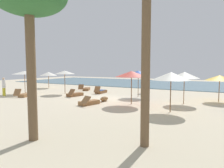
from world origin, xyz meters
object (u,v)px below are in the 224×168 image
(umbrella_5, at_px, (48,74))
(person_1, at_px, (144,85))
(dog, at_px, (104,99))
(umbrella_6, at_px, (132,74))
(lounger_1, at_px, (75,94))
(umbrella_1, at_px, (65,72))
(umbrella_4, at_px, (184,75))
(umbrella_3, at_px, (220,78))
(umbrella_0, at_px, (24,73))
(lounger_2, at_px, (25,95))
(person_0, at_px, (4,86))
(umbrella_8, at_px, (171,76))
(lounger_0, at_px, (101,91))
(lounger_4, at_px, (89,102))
(lounger_3, at_px, (86,89))
(umbrella_7, at_px, (138,73))

(umbrella_5, xyz_separation_m, person_1, (12.28, 0.82, -0.94))
(umbrella_5, relative_size, dog, 2.51)
(umbrella_6, height_order, lounger_1, umbrella_6)
(umbrella_6, bearing_deg, umbrella_1, 165.23)
(umbrella_4, relative_size, lounger_1, 1.28)
(umbrella_6, bearing_deg, umbrella_3, 37.94)
(umbrella_0, distance_m, lounger_2, 2.88)
(person_0, height_order, dog, person_0)
(umbrella_0, distance_m, umbrella_8, 14.40)
(lounger_0, distance_m, person_1, 4.36)
(umbrella_6, height_order, lounger_4, umbrella_6)
(lounger_0, bearing_deg, umbrella_0, -149.74)
(dog, bearing_deg, lounger_2, -171.11)
(umbrella_1, xyz_separation_m, umbrella_4, (11.10, -0.08, -0.06))
(lounger_3, height_order, dog, lounger_3)
(lounger_1, relative_size, lounger_3, 1.00)
(umbrella_6, distance_m, umbrella_7, 3.60)
(person_1, bearing_deg, lounger_2, -139.15)
(lounger_1, bearing_deg, lounger_0, 70.91)
(umbrella_6, height_order, dog, umbrella_6)
(dog, bearing_deg, person_1, 80.70)
(dog, bearing_deg, umbrella_3, 28.30)
(umbrella_0, relative_size, lounger_0, 1.36)
(lounger_1, bearing_deg, umbrella_0, -170.76)
(umbrella_1, relative_size, lounger_1, 1.28)
(umbrella_3, distance_m, umbrella_7, 6.27)
(umbrella_5, height_order, lounger_1, umbrella_5)
(umbrella_1, distance_m, person_0, 5.54)
(umbrella_7, height_order, lounger_0, umbrella_7)
(lounger_4, xyz_separation_m, person_0, (-9.27, -0.11, 0.68))
(person_0, height_order, person_1, person_0)
(umbrella_0, relative_size, dog, 2.71)
(umbrella_0, distance_m, person_1, 11.83)
(lounger_0, height_order, lounger_2, lounger_0)
(lounger_4, bearing_deg, person_1, 80.86)
(umbrella_7, height_order, lounger_1, umbrella_7)
(umbrella_5, distance_m, lounger_3, 6.00)
(umbrella_3, xyz_separation_m, dog, (-7.66, -4.13, -1.60))
(umbrella_1, bearing_deg, umbrella_5, 149.51)
(umbrella_7, distance_m, dog, 4.17)
(umbrella_4, distance_m, person_0, 15.47)
(lounger_4, height_order, person_1, person_1)
(umbrella_4, xyz_separation_m, lounger_1, (-9.16, -0.85, -1.86))
(lounger_2, bearing_deg, umbrella_6, 6.38)
(umbrella_6, bearing_deg, lounger_3, 145.32)
(lounger_1, height_order, person_0, person_0)
(umbrella_5, relative_size, umbrella_6, 0.91)
(umbrella_4, height_order, lounger_0, umbrella_4)
(umbrella_7, relative_size, lounger_4, 1.28)
(lounger_0, distance_m, person_0, 8.91)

